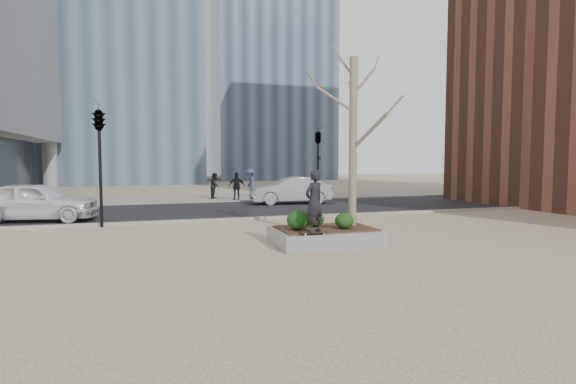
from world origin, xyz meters
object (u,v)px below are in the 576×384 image
object	(u,v)px
planter	(325,237)
skateboarder	(314,201)
police_car	(37,202)
skateboard	(314,233)

from	to	relation	value
planter	skateboarder	world-z (taller)	skateboarder
planter	police_car	xyz separation A→B (m)	(-9.09, 7.96, 0.58)
planter	skateboard	xyz separation A→B (m)	(-0.69, -0.88, 0.26)
police_car	planter	bearing A→B (deg)	-120.04
skateboarder	police_car	bearing A→B (deg)	-73.30
planter	police_car	bearing A→B (deg)	138.80
police_car	skateboard	bearing A→B (deg)	-125.29
skateboard	police_car	xyz separation A→B (m)	(-8.40, 8.84, 0.32)
planter	skateboarder	xyz separation A→B (m)	(-0.69, -0.88, 1.13)
planter	skateboard	bearing A→B (deg)	-128.04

